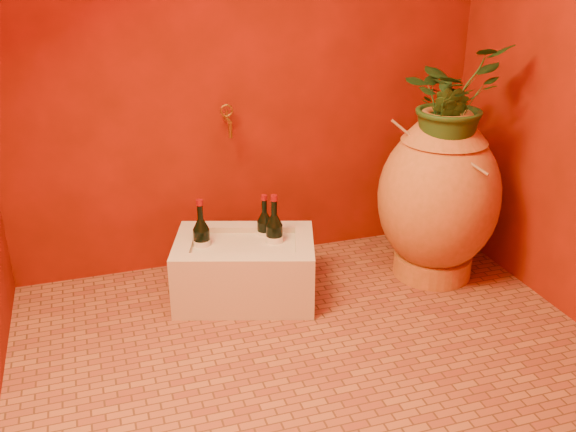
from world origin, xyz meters
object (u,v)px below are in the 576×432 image
object	(u,v)px
amphora	(439,197)
stone_basin	(245,269)
wine_bottle_b	(202,242)
wine_bottle_c	(265,233)
wall_tap	(228,119)
wine_bottle_a	(274,238)

from	to	relation	value
amphora	stone_basin	distance (m)	1.04
stone_basin	wine_bottle_b	xyz separation A→B (m)	(-0.19, 0.07, 0.15)
stone_basin	wine_bottle_c	size ratio (longest dim) A/B	2.44
wall_tap	amphora	bearing A→B (deg)	-23.90
amphora	wine_bottle_a	bearing A→B (deg)	175.44
wine_bottle_a	wine_bottle_c	xyz separation A→B (m)	(-0.02, 0.10, -0.01)
wine_bottle_a	wine_bottle_c	bearing A→B (deg)	101.46
stone_basin	amphora	bearing A→B (deg)	-4.07
stone_basin	wine_bottle_c	distance (m)	0.21
stone_basin	wall_tap	xyz separation A→B (m)	(0.02, 0.36, 0.66)
wine_bottle_c	amphora	bearing A→B (deg)	-10.96
wine_bottle_a	wall_tap	size ratio (longest dim) A/B	2.26
amphora	wine_bottle_a	xyz separation A→B (m)	(-0.85, 0.07, -0.14)
stone_basin	wine_bottle_c	xyz separation A→B (m)	(0.13, 0.10, 0.14)
stone_basin	wine_bottle_b	bearing A→B (deg)	161.15
amphora	wine_bottle_a	distance (m)	0.86
wine_bottle_a	wine_bottle_b	world-z (taller)	wine_bottle_a
wall_tap	wine_bottle_a	bearing A→B (deg)	-70.50
amphora	wine_bottle_b	distance (m)	1.21
wall_tap	stone_basin	bearing A→B (deg)	-93.33
wall_tap	wine_bottle_c	bearing A→B (deg)	-67.63
stone_basin	wall_tap	size ratio (longest dim) A/B	4.97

